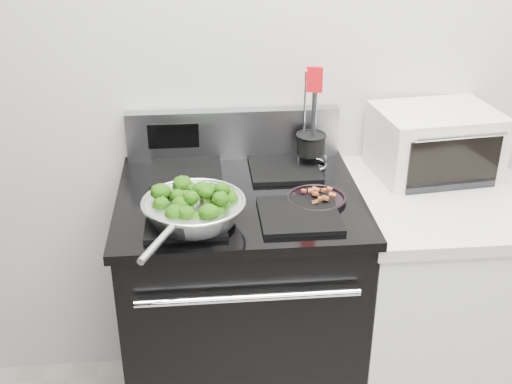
{
  "coord_description": "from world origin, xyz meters",
  "views": [
    {
      "loc": [
        -0.42,
        -0.44,
        1.88
      ],
      "look_at": [
        -0.25,
        1.36,
        0.98
      ],
      "focal_mm": 45.0,
      "sensor_mm": 36.0,
      "label": 1
    }
  ],
  "objects": [
    {
      "name": "bacon_plate",
      "position": [
        -0.06,
        1.34,
        0.97
      ],
      "size": [
        0.19,
        0.19,
        0.04
      ],
      "rotation": [
        0.0,
        0.0,
        -0.09
      ],
      "color": "black",
      "rests_on": "gas_range"
    },
    {
      "name": "skillet",
      "position": [
        -0.45,
        1.22,
        1.0
      ],
      "size": [
        0.31,
        0.46,
        0.07
      ],
      "rotation": [
        0.0,
        0.0,
        -0.41
      ],
      "color": "silver",
      "rests_on": "gas_range"
    },
    {
      "name": "broccoli_pile",
      "position": [
        -0.45,
        1.23,
        1.02
      ],
      "size": [
        0.24,
        0.24,
        0.08
      ],
      "primitive_type": null,
      "color": "black",
      "rests_on": "skillet"
    },
    {
      "name": "back_wall",
      "position": [
        0.0,
        1.75,
        1.35
      ],
      "size": [
        4.0,
        0.02,
        2.7
      ],
      "primitive_type": "cube",
      "color": "silver",
      "rests_on": "ground"
    },
    {
      "name": "utensil_holder",
      "position": [
        -0.03,
        1.61,
        1.02
      ],
      "size": [
        0.12,
        0.12,
        0.36
      ],
      "rotation": [
        0.0,
        0.0,
        -0.29
      ],
      "color": "silver",
      "rests_on": "gas_range"
    },
    {
      "name": "toaster_oven",
      "position": [
        0.4,
        1.58,
        1.04
      ],
      "size": [
        0.44,
        0.35,
        0.23
      ],
      "rotation": [
        0.0,
        0.0,
        0.11
      ],
      "color": "silver",
      "rests_on": "counter"
    },
    {
      "name": "gas_range",
      "position": [
        -0.3,
        1.41,
        0.49
      ],
      "size": [
        0.79,
        0.69,
        1.13
      ],
      "color": "black",
      "rests_on": "floor"
    },
    {
      "name": "counter",
      "position": [
        0.39,
        1.41,
        0.46
      ],
      "size": [
        0.62,
        0.68,
        0.92
      ],
      "color": "white",
      "rests_on": "floor"
    }
  ]
}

